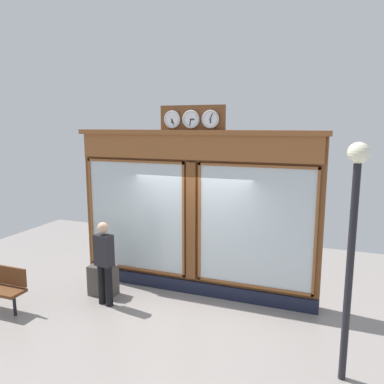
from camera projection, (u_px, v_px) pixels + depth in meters
ground_plane at (124, 371)px, 5.58m from camera, size 14.00×14.00×0.00m
shop_facade at (194, 213)px, 7.97m from camera, size 5.24×0.42×3.92m
pedestrian at (104, 260)px, 7.48m from camera, size 0.40×0.29×1.69m
street_lamp at (353, 226)px, 5.02m from camera, size 0.28×0.28×3.33m
planter_box at (103, 280)px, 8.03m from camera, size 0.56×0.36×0.63m
planter_shrub at (102, 258)px, 7.95m from camera, size 0.36×0.36×0.36m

